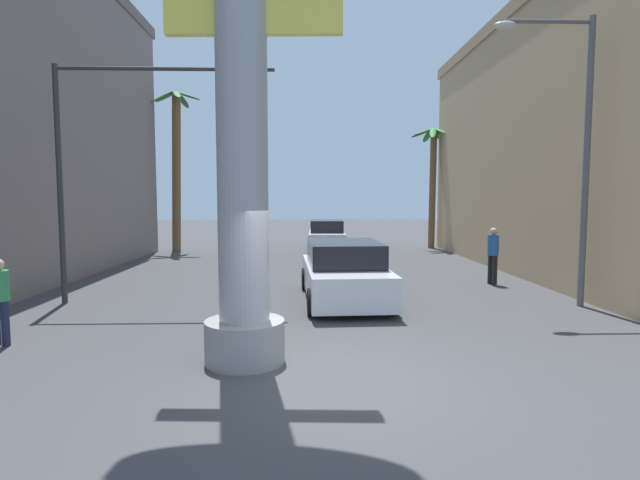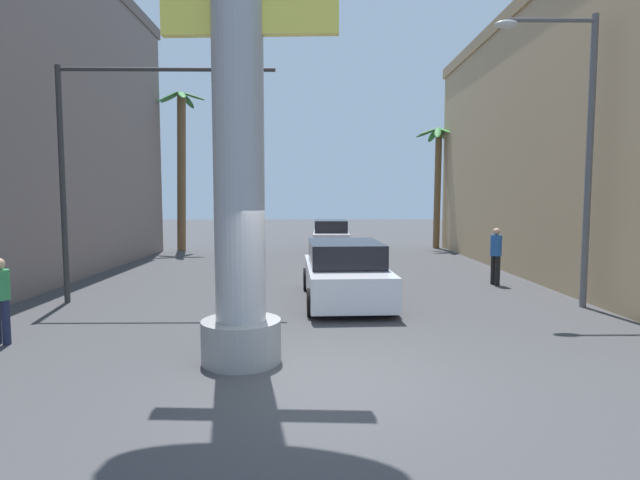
% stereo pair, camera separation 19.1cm
% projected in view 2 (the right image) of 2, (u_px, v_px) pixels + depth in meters
% --- Properties ---
extents(ground_plane, '(92.04, 92.04, 0.00)m').
position_uv_depth(ground_plane, '(318.00, 276.00, 17.22)').
color(ground_plane, '#424244').
extents(neon_sign_pole, '(3.14, 1.31, 10.75)m').
position_uv_depth(neon_sign_pole, '(238.00, 61.00, 7.83)').
color(neon_sign_pole, '#9E9EA3').
rests_on(neon_sign_pole, ground).
extents(street_lamp, '(2.47, 0.28, 7.04)m').
position_uv_depth(street_lamp, '(575.00, 133.00, 12.01)').
color(street_lamp, '#59595E').
rests_on(street_lamp, ground).
extents(traffic_light_mast, '(5.50, 0.32, 6.00)m').
position_uv_depth(traffic_light_mast, '(128.00, 136.00, 12.58)').
color(traffic_light_mast, '#333333').
rests_on(traffic_light_mast, ground).
extents(car_lead, '(2.26, 4.82, 1.56)m').
position_uv_depth(car_lead, '(345.00, 273.00, 13.06)').
color(car_lead, black).
rests_on(car_lead, ground).
extents(car_far, '(1.98, 4.53, 1.56)m').
position_uv_depth(car_far, '(331.00, 236.00, 25.77)').
color(car_far, black).
rests_on(car_far, ground).
extents(palm_tree_far_right, '(2.43, 2.40, 6.47)m').
position_uv_depth(palm_tree_far_right, '(438.00, 171.00, 26.57)').
color(palm_tree_far_right, brown).
rests_on(palm_tree_far_right, ground).
extents(palm_tree_far_left, '(2.52, 2.47, 8.08)m').
position_uv_depth(palm_tree_far_left, '(181.00, 161.00, 25.20)').
color(palm_tree_far_left, brown).
rests_on(palm_tree_far_left, ground).
extents(pedestrian_mid_right, '(0.45, 0.45, 1.78)m').
position_uv_depth(pedestrian_mid_right, '(496.00, 252.00, 15.43)').
color(pedestrian_mid_right, black).
rests_on(pedestrian_mid_right, ground).
extents(pedestrian_curb_left, '(0.40, 0.40, 1.60)m').
position_uv_depth(pedestrian_curb_left, '(0.00, 294.00, 9.14)').
color(pedestrian_curb_left, '#1E233F').
rests_on(pedestrian_curb_left, ground).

